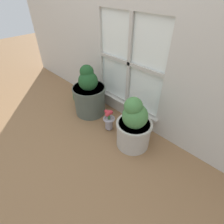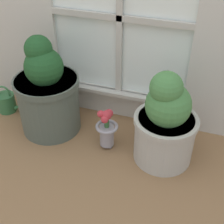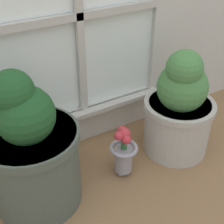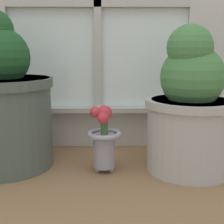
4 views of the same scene
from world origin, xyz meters
The scene contains 5 objects.
ground_plane centered at (0.00, 0.00, 0.00)m, with size 10.00×10.00×0.00m, color olive.
potted_plant_left centered at (-0.38, 0.24, 0.27)m, with size 0.41×0.41×0.64m.
potted_plant_right centered at (0.38, 0.20, 0.25)m, with size 0.36×0.36×0.58m.
flower_vase centered at (0.03, 0.18, 0.14)m, with size 0.14×0.14×0.27m.
watering_can centered at (-0.77, 0.31, 0.07)m, with size 0.23×0.13×0.21m.
Camera 1 is at (1.14, -0.87, 1.42)m, focal length 28.00 mm.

